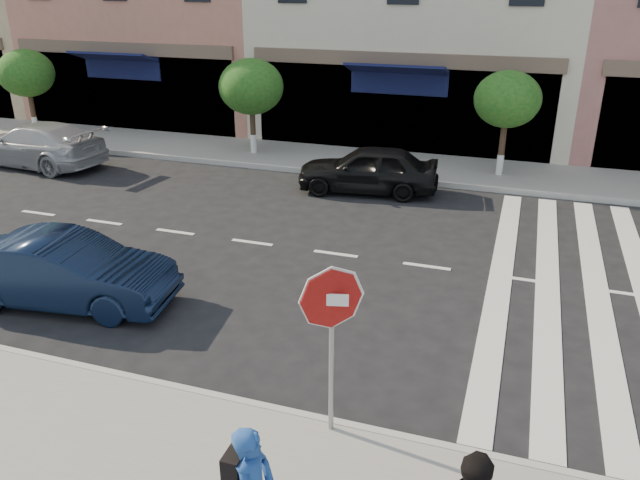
{
  "coord_description": "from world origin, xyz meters",
  "views": [
    {
      "loc": [
        3.64,
        -7.91,
        5.6
      ],
      "look_at": [
        0.48,
        1.5,
        1.4
      ],
      "focal_mm": 35.0,
      "sensor_mm": 36.0,
      "label": 1
    }
  ],
  "objects_px": {
    "car_far_left": "(37,145)",
    "stop_sign": "(331,314)",
    "car_near_mid": "(65,271)",
    "car_far_mid": "(368,169)"
  },
  "relations": [
    {
      "from": "car_far_left",
      "to": "stop_sign",
      "type": "bearing_deg",
      "value": 59.91
    },
    {
      "from": "car_near_mid",
      "to": "car_far_left",
      "type": "distance_m",
      "value": 10.15
    },
    {
      "from": "car_far_left",
      "to": "car_near_mid",
      "type": "bearing_deg",
      "value": 49.9
    },
    {
      "from": "car_far_left",
      "to": "car_far_mid",
      "type": "height_order",
      "value": "car_far_left"
    },
    {
      "from": "car_near_mid",
      "to": "car_far_left",
      "type": "height_order",
      "value": "car_far_left"
    },
    {
      "from": "stop_sign",
      "to": "car_far_left",
      "type": "distance_m",
      "value": 15.81
    },
    {
      "from": "stop_sign",
      "to": "car_far_left",
      "type": "xyz_separation_m",
      "value": [
        -12.76,
        9.27,
        -1.18
      ]
    },
    {
      "from": "stop_sign",
      "to": "car_far_mid",
      "type": "distance_m",
      "value": 10.34
    },
    {
      "from": "car_far_mid",
      "to": "stop_sign",
      "type": "bearing_deg",
      "value": 4.75
    },
    {
      "from": "car_near_mid",
      "to": "stop_sign",
      "type": "bearing_deg",
      "value": -116.81
    }
  ]
}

